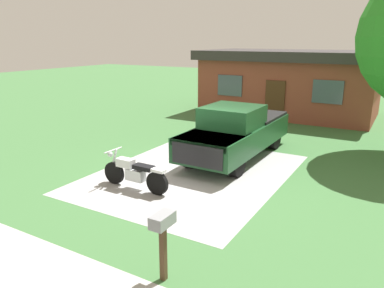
{
  "coord_description": "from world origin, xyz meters",
  "views": [
    {
      "loc": [
        5.5,
        -9.54,
        4.06
      ],
      "look_at": [
        -0.15,
        0.17,
        0.9
      ],
      "focal_mm": 34.7,
      "sensor_mm": 36.0,
      "label": 1
    }
  ],
  "objects_px": {
    "pickup_truck": "(237,131)",
    "mailbox": "(163,229)",
    "motorcycle": "(134,173)",
    "neighbor_house": "(290,82)"
  },
  "relations": [
    {
      "from": "motorcycle",
      "to": "mailbox",
      "type": "height_order",
      "value": "mailbox"
    },
    {
      "from": "pickup_truck",
      "to": "mailbox",
      "type": "height_order",
      "value": "pickup_truck"
    },
    {
      "from": "mailbox",
      "to": "pickup_truck",
      "type": "bearing_deg",
      "value": 103.75
    },
    {
      "from": "motorcycle",
      "to": "pickup_truck",
      "type": "distance_m",
      "value": 4.43
    },
    {
      "from": "motorcycle",
      "to": "mailbox",
      "type": "relative_size",
      "value": 1.76
    },
    {
      "from": "motorcycle",
      "to": "mailbox",
      "type": "xyz_separation_m",
      "value": [
        3.04,
        -3.0,
        0.51
      ]
    },
    {
      "from": "neighbor_house",
      "to": "motorcycle",
      "type": "bearing_deg",
      "value": -92.33
    },
    {
      "from": "mailbox",
      "to": "neighbor_house",
      "type": "height_order",
      "value": "neighbor_house"
    },
    {
      "from": "motorcycle",
      "to": "neighbor_house",
      "type": "bearing_deg",
      "value": 87.67
    },
    {
      "from": "neighbor_house",
      "to": "mailbox",
      "type": "bearing_deg",
      "value": -81.21
    }
  ]
}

